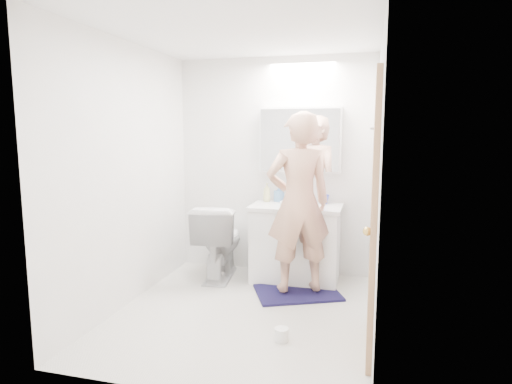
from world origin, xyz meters
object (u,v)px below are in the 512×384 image
(soap_bottle_b, at_px, (279,193))
(toothbrush_cup, at_px, (324,199))
(medicine_cabinet, at_px, (300,140))
(soap_bottle_a, at_px, (267,192))
(person, at_px, (299,203))
(toilet_paper_roll, at_px, (282,334))
(vanity_cabinet, at_px, (296,245))
(toilet, at_px, (219,241))

(soap_bottle_b, height_order, toothbrush_cup, soap_bottle_b)
(medicine_cabinet, relative_size, toothbrush_cup, 8.16)
(soap_bottle_a, height_order, toothbrush_cup, soap_bottle_a)
(soap_bottle_b, bearing_deg, toothbrush_cup, -2.29)
(person, bearing_deg, toilet_paper_roll, 68.03)
(vanity_cabinet, bearing_deg, toothbrush_cup, 30.21)
(toilet, bearing_deg, soap_bottle_a, -157.61)
(soap_bottle_b, bearing_deg, toilet, -154.01)
(toothbrush_cup, height_order, toilet_paper_roll, toothbrush_cup)
(person, distance_m, soap_bottle_a, 0.70)
(person, distance_m, soap_bottle_b, 0.65)
(toothbrush_cup, xyz_separation_m, toilet_paper_roll, (-0.15, -1.54, -0.82))
(toilet_paper_roll, bearing_deg, medicine_cabinet, 94.67)
(toilet, distance_m, toilet_paper_roll, 1.63)
(toilet, relative_size, soap_bottle_a, 3.92)
(vanity_cabinet, relative_size, person, 0.52)
(vanity_cabinet, bearing_deg, medicine_cabinet, 90.26)
(person, bearing_deg, toothbrush_cup, -132.93)
(medicine_cabinet, distance_m, soap_bottle_b, 0.63)
(medicine_cabinet, bearing_deg, toothbrush_cup, -10.28)
(medicine_cabinet, relative_size, toilet, 1.07)
(soap_bottle_b, bearing_deg, medicine_cabinet, 7.64)
(vanity_cabinet, bearing_deg, toilet, -172.11)
(medicine_cabinet, distance_m, soap_bottle_a, 0.68)
(soap_bottle_a, relative_size, toothbrush_cup, 1.94)
(vanity_cabinet, xyz_separation_m, toilet, (-0.83, -0.11, 0.02))
(toilet, height_order, toilet_paper_roll, toilet)
(person, xyz_separation_m, soap_bottle_a, (-0.44, 0.54, 0.01))
(toilet, xyz_separation_m, toilet_paper_roll, (0.96, -1.27, -0.36))
(soap_bottle_b, bearing_deg, soap_bottle_a, -167.20)
(vanity_cabinet, bearing_deg, person, -77.35)
(medicine_cabinet, height_order, toilet_paper_roll, medicine_cabinet)
(toilet, bearing_deg, vanity_cabinet, -178.98)
(toilet, xyz_separation_m, person, (0.92, -0.28, 0.50))
(soap_bottle_a, height_order, toilet_paper_roll, soap_bottle_a)
(toilet, distance_m, person, 1.08)
(toilet, bearing_deg, toilet_paper_roll, 120.19)
(soap_bottle_a, bearing_deg, vanity_cabinet, -22.82)
(soap_bottle_a, distance_m, soap_bottle_b, 0.14)
(medicine_cabinet, height_order, soap_bottle_a, medicine_cabinet)
(person, bearing_deg, toilet, -41.24)
(vanity_cabinet, bearing_deg, soap_bottle_a, 157.18)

